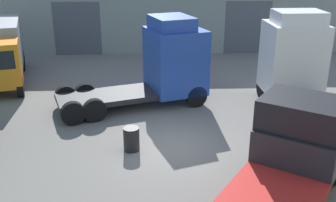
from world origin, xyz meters
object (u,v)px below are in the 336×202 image
(tractor_unit_white, at_px, (295,62))
(flatbed_truck_black, at_px, (287,160))
(tractor_unit_blue, at_px, (164,63))
(oil_drum, at_px, (131,139))

(tractor_unit_white, distance_m, flatbed_truck_black, 8.00)
(tractor_unit_blue, bearing_deg, flatbed_truck_black, -87.62)
(tractor_unit_blue, xyz_separation_m, flatbed_truck_black, (3.20, -8.10, -0.59))
(tractor_unit_blue, bearing_deg, tractor_unit_white, -25.09)
(tractor_unit_blue, height_order, flatbed_truck_black, tractor_unit_blue)
(tractor_unit_blue, height_order, oil_drum, tractor_unit_blue)
(tractor_unit_blue, xyz_separation_m, oil_drum, (-1.34, -4.86, -1.45))
(tractor_unit_white, distance_m, oil_drum, 8.57)
(oil_drum, bearing_deg, tractor_unit_white, 30.28)
(tractor_unit_white, xyz_separation_m, tractor_unit_blue, (-5.93, 0.61, -0.15))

